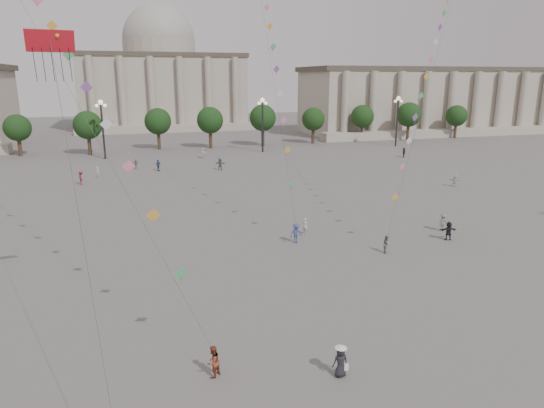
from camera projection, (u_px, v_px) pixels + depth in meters
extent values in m
plane|color=#595654|center=(333.00, 334.00, 28.10)|extent=(360.00, 360.00, 0.00)
cube|color=#AA9F8F|center=(446.00, 102.00, 134.80)|extent=(80.00, 22.00, 16.00)
cube|color=#443D32|center=(449.00, 70.00, 132.64)|extent=(81.60, 22.44, 1.20)
cube|color=#AA9F8F|center=(475.00, 132.00, 124.50)|extent=(84.00, 4.00, 2.00)
cube|color=#AA9F8F|center=(162.00, 93.00, 146.23)|extent=(46.00, 30.00, 20.00)
cube|color=#443D32|center=(160.00, 56.00, 143.56)|extent=(46.92, 30.60, 1.20)
cube|color=#AA9F8F|center=(168.00, 128.00, 132.73)|extent=(48.30, 4.00, 2.00)
cylinder|color=#AA9F8F|center=(160.00, 50.00, 143.08)|extent=(21.00, 21.00, 5.00)
sphere|color=#9A988C|center=(159.00, 41.00, 142.45)|extent=(21.00, 21.00, 21.00)
cylinder|color=#34241A|center=(23.00, 147.00, 91.83)|extent=(0.70, 0.70, 3.52)
sphere|color=black|center=(20.00, 127.00, 90.90)|extent=(5.12, 5.12, 5.12)
cylinder|color=#34241A|center=(90.00, 144.00, 95.12)|extent=(0.70, 0.70, 3.52)
sphere|color=black|center=(88.00, 125.00, 94.19)|extent=(5.12, 5.12, 5.12)
cylinder|color=#34241A|center=(153.00, 142.00, 98.41)|extent=(0.70, 0.70, 3.52)
sphere|color=black|center=(152.00, 124.00, 97.48)|extent=(5.12, 5.12, 5.12)
cylinder|color=#34241A|center=(211.00, 140.00, 101.69)|extent=(0.70, 0.70, 3.52)
sphere|color=black|center=(211.00, 122.00, 100.77)|extent=(5.12, 5.12, 5.12)
cylinder|color=#34241A|center=(266.00, 138.00, 104.98)|extent=(0.70, 0.70, 3.52)
sphere|color=black|center=(266.00, 121.00, 104.05)|extent=(5.12, 5.12, 5.12)
cylinder|color=#34241A|center=(318.00, 136.00, 108.27)|extent=(0.70, 0.70, 3.52)
sphere|color=black|center=(318.00, 120.00, 107.34)|extent=(5.12, 5.12, 5.12)
cylinder|color=#34241A|center=(366.00, 135.00, 111.56)|extent=(0.70, 0.70, 3.52)
sphere|color=black|center=(367.00, 118.00, 110.63)|extent=(5.12, 5.12, 5.12)
cylinder|color=#34241A|center=(412.00, 133.00, 114.85)|extent=(0.70, 0.70, 3.52)
sphere|color=black|center=(413.00, 117.00, 113.92)|extent=(5.12, 5.12, 5.12)
cylinder|color=#34241A|center=(455.00, 131.00, 118.13)|extent=(0.70, 0.70, 3.52)
sphere|color=black|center=(457.00, 116.00, 117.21)|extent=(5.12, 5.12, 5.12)
cylinder|color=#262628|center=(103.00, 131.00, 87.70)|extent=(0.36, 0.36, 10.00)
sphere|color=#FFE5B2|center=(100.00, 102.00, 86.39)|extent=(0.90, 0.90, 0.90)
sphere|color=#FFE5B2|center=(97.00, 106.00, 86.35)|extent=(0.60, 0.60, 0.60)
sphere|color=#FFE5B2|center=(105.00, 106.00, 86.73)|extent=(0.60, 0.60, 0.60)
cylinder|color=#262628|center=(263.00, 127.00, 95.92)|extent=(0.36, 0.36, 10.00)
sphere|color=#FFE5B2|center=(262.00, 100.00, 94.61)|extent=(0.90, 0.90, 0.90)
sphere|color=#FFE5B2|center=(259.00, 103.00, 94.57)|extent=(0.60, 0.60, 0.60)
sphere|color=#FFE5B2|center=(266.00, 103.00, 94.95)|extent=(0.60, 0.60, 0.60)
cylinder|color=#262628|center=(397.00, 123.00, 104.14)|extent=(0.36, 0.36, 10.00)
sphere|color=#FFE5B2|center=(398.00, 98.00, 102.83)|extent=(0.90, 0.90, 0.90)
sphere|color=#FFE5B2|center=(395.00, 101.00, 102.79)|extent=(0.60, 0.60, 0.60)
sphere|color=#FFE5B2|center=(401.00, 101.00, 103.17)|extent=(0.60, 0.60, 0.60)
imported|color=navy|center=(158.00, 165.00, 77.10)|extent=(1.10, 1.07, 1.85)
imported|color=black|center=(449.00, 231.00, 44.20)|extent=(1.68, 0.83, 1.73)
imported|color=white|center=(203.00, 153.00, 89.59)|extent=(1.79, 1.24, 1.86)
imported|color=slate|center=(443.00, 222.00, 46.75)|extent=(1.21, 0.79, 1.76)
imported|color=silver|center=(455.00, 181.00, 66.04)|extent=(1.56, 1.23, 1.65)
imported|color=black|center=(404.00, 152.00, 90.60)|extent=(1.39, 1.62, 1.76)
imported|color=silver|center=(98.00, 172.00, 71.98)|extent=(0.49, 0.66, 1.68)
imported|color=#5E5E62|center=(220.00, 164.00, 78.03)|extent=(1.84, 1.27, 1.91)
imported|color=beige|center=(305.00, 226.00, 46.08)|extent=(0.62, 0.66, 1.51)
imported|color=slate|center=(136.00, 164.00, 79.00)|extent=(0.99, 0.51, 1.63)
imported|color=maroon|center=(81.00, 178.00, 67.16)|extent=(1.04, 1.40, 1.93)
imported|color=brown|center=(213.00, 362.00, 23.89)|extent=(1.02, 1.00, 1.65)
imported|color=navy|center=(296.00, 233.00, 43.40)|extent=(1.28, 0.89, 1.81)
imported|color=slate|center=(387.00, 244.00, 41.01)|extent=(0.88, 0.93, 1.51)
imported|color=black|center=(340.00, 362.00, 23.92)|extent=(0.79, 0.53, 1.60)
cone|color=white|center=(341.00, 347.00, 23.71)|extent=(0.52, 0.52, 0.14)
cylinder|color=white|center=(341.00, 348.00, 23.73)|extent=(0.60, 0.60, 0.02)
cube|color=white|center=(346.00, 367.00, 23.91)|extent=(0.22, 0.10, 0.35)
cube|color=red|center=(50.00, 41.00, 23.17)|extent=(2.25, 0.84, 1.02)
cube|color=#1A8F3C|center=(41.00, 35.00, 22.97)|extent=(0.37, 0.24, 0.34)
cube|color=#1B3797|center=(57.00, 36.00, 23.16)|extent=(0.37, 0.24, 0.34)
sphere|color=gold|center=(41.00, 35.00, 22.93)|extent=(0.20, 0.20, 0.20)
sphere|color=gold|center=(57.00, 35.00, 23.13)|extent=(0.20, 0.20, 0.20)
cylinder|color=#3F3F3F|center=(80.00, 220.00, 19.47)|extent=(0.02, 0.02, 19.34)
cube|color=#4DA76A|center=(181.00, 273.00, 24.94)|extent=(0.76, 0.25, 0.76)
cube|color=gold|center=(153.00, 215.00, 26.31)|extent=(0.76, 0.25, 0.76)
cube|color=pink|center=(129.00, 166.00, 27.73)|extent=(0.76, 0.25, 0.76)
cube|color=silver|center=(106.00, 124.00, 29.17)|extent=(0.76, 0.25, 0.76)
cube|color=#834C99|center=(86.00, 87.00, 30.64)|extent=(0.76, 0.25, 0.76)
cube|color=#4DA76A|center=(68.00, 55.00, 32.13)|extent=(0.76, 0.25, 0.76)
cube|color=gold|center=(52.00, 26.00, 33.63)|extent=(0.76, 0.25, 0.76)
cube|color=pink|center=(37.00, 0.00, 35.14)|extent=(0.76, 0.25, 0.76)
cube|color=#4DA76A|center=(292.00, 184.00, 44.33)|extent=(0.76, 0.25, 0.76)
cube|color=gold|center=(288.00, 150.00, 45.59)|extent=(0.76, 0.25, 0.76)
cube|color=pink|center=(284.00, 120.00, 46.89)|extent=(0.76, 0.25, 0.76)
cube|color=silver|center=(280.00, 94.00, 48.24)|extent=(0.76, 0.25, 0.76)
cube|color=#834C99|center=(276.00, 69.00, 49.60)|extent=(0.76, 0.25, 0.76)
cube|color=#4DA76A|center=(273.00, 47.00, 50.98)|extent=(0.76, 0.25, 0.76)
cube|color=gold|center=(270.00, 26.00, 52.38)|extent=(0.76, 0.25, 0.76)
cube|color=pink|center=(267.00, 7.00, 53.79)|extent=(0.76, 0.25, 0.76)
cylinder|color=#3F3F3F|center=(446.00, 19.00, 57.60)|extent=(0.02, 0.02, 63.70)
cube|color=gold|center=(395.00, 197.00, 42.08)|extent=(0.76, 0.25, 0.76)
cube|color=pink|center=(402.00, 167.00, 43.48)|extent=(0.76, 0.25, 0.76)
cube|color=silver|center=(409.00, 141.00, 44.93)|extent=(0.76, 0.25, 0.76)
cube|color=#834C99|center=(415.00, 117.00, 46.40)|extent=(0.76, 0.25, 0.76)
cube|color=#4DA76A|center=(421.00, 96.00, 47.89)|extent=(0.76, 0.25, 0.76)
cube|color=gold|center=(426.00, 76.00, 49.39)|extent=(0.76, 0.25, 0.76)
cube|color=pink|center=(431.00, 59.00, 50.91)|extent=(0.76, 0.25, 0.76)
cube|color=silver|center=(436.00, 42.00, 52.43)|extent=(0.76, 0.25, 0.76)
cube|color=#834C99|center=(440.00, 27.00, 53.97)|extent=(0.76, 0.25, 0.76)
cube|color=#4DA76A|center=(444.00, 13.00, 55.51)|extent=(0.76, 0.25, 0.76)
cube|color=gold|center=(448.00, 0.00, 57.06)|extent=(0.76, 0.25, 0.76)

